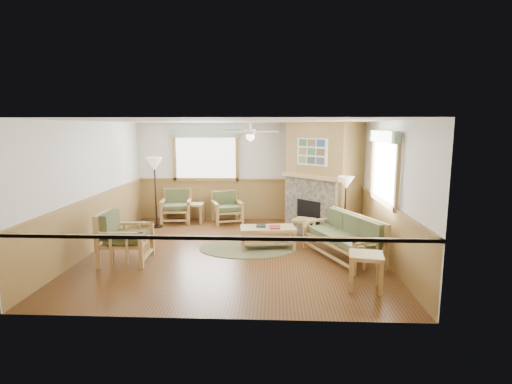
{
  "coord_description": "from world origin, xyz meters",
  "views": [
    {
      "loc": [
        0.8,
        -8.05,
        2.58
      ],
      "look_at": [
        0.4,
        0.7,
        1.15
      ],
      "focal_mm": 28.0,
      "sensor_mm": 36.0,
      "label": 1
    }
  ],
  "objects_px": {
    "end_table_chairs": "(195,213)",
    "floor_lamp_left": "(156,193)",
    "armchair_back_right": "(227,207)",
    "armchair_left": "(126,237)",
    "coffee_table": "(268,237)",
    "floor_lamp_right": "(345,211)",
    "footstool": "(304,227)",
    "end_table_sofa": "(366,271)",
    "armchair_back_left": "(176,206)",
    "sofa": "(343,237)"
  },
  "relations": [
    {
      "from": "end_table_sofa",
      "to": "end_table_chairs",
      "type": "bearing_deg",
      "value": 129.41
    },
    {
      "from": "floor_lamp_right",
      "to": "coffee_table",
      "type": "bearing_deg",
      "value": -168.67
    },
    {
      "from": "sofa",
      "to": "armchair_back_right",
      "type": "xyz_separation_m",
      "value": [
        -2.63,
        2.89,
        -0.01
      ]
    },
    {
      "from": "armchair_back_right",
      "to": "floor_lamp_left",
      "type": "xyz_separation_m",
      "value": [
        -1.78,
        -0.61,
        0.5
      ]
    },
    {
      "from": "armchair_back_right",
      "to": "end_table_sofa",
      "type": "distance_m",
      "value": 5.21
    },
    {
      "from": "floor_lamp_left",
      "to": "armchair_back_left",
      "type": "bearing_deg",
      "value": 57.98
    },
    {
      "from": "sofa",
      "to": "armchair_left",
      "type": "relative_size",
      "value": 1.9
    },
    {
      "from": "end_table_sofa",
      "to": "floor_lamp_right",
      "type": "height_order",
      "value": "floor_lamp_right"
    },
    {
      "from": "armchair_left",
      "to": "footstool",
      "type": "height_order",
      "value": "armchair_left"
    },
    {
      "from": "armchair_left",
      "to": "sofa",
      "type": "bearing_deg",
      "value": -87.34
    },
    {
      "from": "footstool",
      "to": "armchair_left",
      "type": "bearing_deg",
      "value": -150.38
    },
    {
      "from": "armchair_back_left",
      "to": "end_table_sofa",
      "type": "distance_m",
      "value": 6.07
    },
    {
      "from": "sofa",
      "to": "footstool",
      "type": "distance_m",
      "value": 1.77
    },
    {
      "from": "floor_lamp_right",
      "to": "end_table_chairs",
      "type": "bearing_deg",
      "value": 152.32
    },
    {
      "from": "armchair_back_left",
      "to": "armchair_left",
      "type": "relative_size",
      "value": 0.9
    },
    {
      "from": "end_table_sofa",
      "to": "floor_lamp_right",
      "type": "xyz_separation_m",
      "value": [
        0.09,
        2.47,
        0.47
      ]
    },
    {
      "from": "armchair_left",
      "to": "floor_lamp_left",
      "type": "xyz_separation_m",
      "value": [
        -0.2,
        2.68,
        0.42
      ]
    },
    {
      "from": "sofa",
      "to": "coffee_table",
      "type": "distance_m",
      "value": 1.61
    },
    {
      "from": "coffee_table",
      "to": "footstool",
      "type": "relative_size",
      "value": 2.47
    },
    {
      "from": "floor_lamp_left",
      "to": "floor_lamp_right",
      "type": "relative_size",
      "value": 1.19
    },
    {
      "from": "coffee_table",
      "to": "floor_lamp_left",
      "type": "relative_size",
      "value": 0.63
    },
    {
      "from": "sofa",
      "to": "footstool",
      "type": "height_order",
      "value": "sofa"
    },
    {
      "from": "end_table_chairs",
      "to": "sofa",
      "type": "bearing_deg",
      "value": -39.32
    },
    {
      "from": "armchair_back_right",
      "to": "armchair_left",
      "type": "height_order",
      "value": "armchair_left"
    },
    {
      "from": "armchair_back_left",
      "to": "floor_lamp_right",
      "type": "height_order",
      "value": "floor_lamp_right"
    },
    {
      "from": "coffee_table",
      "to": "end_table_sofa",
      "type": "xyz_separation_m",
      "value": [
        1.6,
        -2.14,
        0.06
      ]
    },
    {
      "from": "armchair_left",
      "to": "end_table_chairs",
      "type": "xyz_separation_m",
      "value": [
        0.69,
        3.28,
        -0.23
      ]
    },
    {
      "from": "end_table_chairs",
      "to": "footstool",
      "type": "height_order",
      "value": "end_table_chairs"
    },
    {
      "from": "end_table_sofa",
      "to": "footstool",
      "type": "relative_size",
      "value": 1.26
    },
    {
      "from": "floor_lamp_left",
      "to": "end_table_chairs",
      "type": "bearing_deg",
      "value": 34.37
    },
    {
      "from": "end_table_sofa",
      "to": "floor_lamp_left",
      "type": "relative_size",
      "value": 0.32
    },
    {
      "from": "armchair_back_right",
      "to": "sofa",
      "type": "bearing_deg",
      "value": -67.5
    },
    {
      "from": "armchair_back_left",
      "to": "floor_lamp_right",
      "type": "xyz_separation_m",
      "value": [
        4.23,
        -1.95,
        0.33
      ]
    },
    {
      "from": "end_table_chairs",
      "to": "armchair_left",
      "type": "bearing_deg",
      "value": -101.84
    },
    {
      "from": "footstool",
      "to": "coffee_table",
      "type": "bearing_deg",
      "value": -129.05
    },
    {
      "from": "armchair_back_right",
      "to": "end_table_sofa",
      "type": "bearing_deg",
      "value": -78.05
    },
    {
      "from": "coffee_table",
      "to": "armchair_back_left",
      "type": "bearing_deg",
      "value": 131.62
    },
    {
      "from": "armchair_back_right",
      "to": "floor_lamp_right",
      "type": "bearing_deg",
      "value": -54.46
    },
    {
      "from": "footstool",
      "to": "floor_lamp_left",
      "type": "distance_m",
      "value": 3.89
    },
    {
      "from": "end_table_chairs",
      "to": "end_table_sofa",
      "type": "bearing_deg",
      "value": -50.59
    },
    {
      "from": "footstool",
      "to": "sofa",
      "type": "bearing_deg",
      "value": -68.47
    },
    {
      "from": "end_table_chairs",
      "to": "floor_lamp_left",
      "type": "distance_m",
      "value": 1.26
    },
    {
      "from": "coffee_table",
      "to": "floor_lamp_right",
      "type": "relative_size",
      "value": 0.76
    },
    {
      "from": "footstool",
      "to": "floor_lamp_right",
      "type": "xyz_separation_m",
      "value": [
        0.84,
        -0.7,
        0.56
      ]
    },
    {
      "from": "armchair_left",
      "to": "coffee_table",
      "type": "relative_size",
      "value": 0.85
    },
    {
      "from": "armchair_left",
      "to": "coffee_table",
      "type": "bearing_deg",
      "value": -72.72
    },
    {
      "from": "coffee_table",
      "to": "floor_lamp_right",
      "type": "xyz_separation_m",
      "value": [
        1.69,
        0.34,
        0.53
      ]
    },
    {
      "from": "sofa",
      "to": "end_table_chairs",
      "type": "distance_m",
      "value": 4.56
    },
    {
      "from": "armchair_left",
      "to": "footstool",
      "type": "distance_m",
      "value": 4.12
    },
    {
      "from": "coffee_table",
      "to": "floor_lamp_right",
      "type": "height_order",
      "value": "floor_lamp_right"
    }
  ]
}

